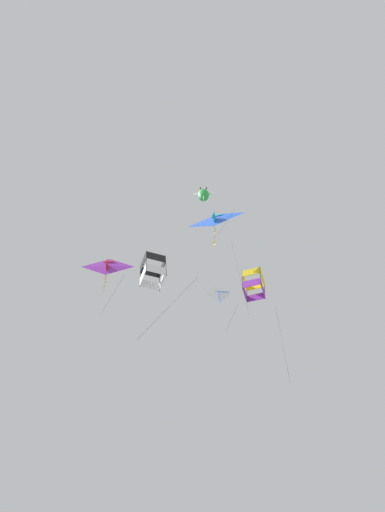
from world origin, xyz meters
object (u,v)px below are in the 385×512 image
Objects in this scene: kite_box_upper_right at (153,271)px; kite_diamond_mid_left at (218,293)px; kite_box_low_drifter at (254,285)px; kite_delta_far_centre at (215,219)px; kite_fish_highest at (203,195)px; kite_delta_near_right at (108,266)px.

kite_diamond_mid_left is at bearing -138.86° from kite_box_upper_right.
kite_box_low_drifter is at bearing 171.61° from kite_box_upper_right.
kite_fish_highest is at bearing 92.30° from kite_delta_far_centre.
kite_delta_near_right is at bearing -34.15° from kite_fish_highest.
kite_delta_far_centre is 7.87m from kite_delta_near_right.
kite_box_upper_right is at bearing 26.69° from kite_delta_far_centre.
kite_box_low_drifter is at bearing -128.74° from kite_fish_highest.
kite_fish_highest is 1.09× the size of kite_diamond_mid_left.
kite_delta_near_right is (-3.70, -1.43, 2.45)m from kite_box_upper_right.
kite_diamond_mid_left reaches higher than kite_delta_far_centre.
kite_box_upper_right is at bearing 30.47° from kite_box_low_drifter.
kite_delta_near_right is (-5.47, -4.99, -2.67)m from kite_delta_far_centre.
kite_box_upper_right is at bearing 144.95° from kite_delta_near_right.
kite_delta_far_centre is at bearing 166.80° from kite_box_upper_right.
kite_delta_near_right is at bearing -55.57° from kite_box_upper_right.
kite_box_upper_right is 0.91× the size of kite_box_low_drifter.
kite_diamond_mid_left is (-7.95, 6.91, 0.64)m from kite_fish_highest.
kite_delta_far_centre is at bearing 38.48° from kite_box_low_drifter.
kite_diamond_mid_left is at bearing -74.05° from kite_delta_far_centre.
kite_fish_highest is (3.62, 1.27, 4.31)m from kite_box_upper_right.
kite_fish_highest is at bearing 144.06° from kite_delta_near_right.
kite_delta_far_centre reaches higher than kite_fish_highest.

